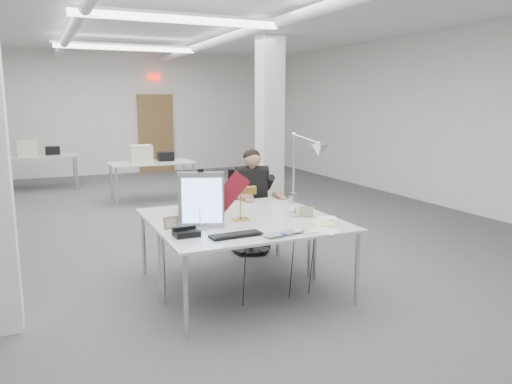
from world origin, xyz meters
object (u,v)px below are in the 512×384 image
at_px(desk_main, 260,230).
at_px(seated_person, 252,184).
at_px(desk_phone, 186,233).
at_px(laptop, 284,235).
at_px(beige_monitor, 200,196).
at_px(office_chair, 251,212).
at_px(bankers_lamp, 240,206).
at_px(monitor, 201,200).
at_px(architect_lamp, 304,168).

height_order(desk_main, seated_person, seated_person).
height_order(desk_main, desk_phone, desk_phone).
bearing_deg(laptop, beige_monitor, 92.93).
height_order(seated_person, beige_monitor, seated_person).
bearing_deg(office_chair, bankers_lamp, -102.41).
height_order(monitor, bankers_lamp, monitor).
bearing_deg(desk_phone, desk_main, -3.17).
distance_m(seated_person, architect_lamp, 0.97).
relative_size(office_chair, architect_lamp, 1.17).
xyz_separation_m(seated_person, beige_monitor, (-0.88, -0.58, 0.02)).
bearing_deg(bankers_lamp, beige_monitor, 130.23).
bearing_deg(monitor, architect_lamp, 37.87).
bearing_deg(seated_person, desk_phone, -115.38).
relative_size(seated_person, monitor, 1.80).
distance_m(laptop, beige_monitor, 1.37).
height_order(laptop, architect_lamp, architect_lamp).
xyz_separation_m(desk_main, bankers_lamp, (-0.04, 0.38, 0.16)).
bearing_deg(office_chair, laptop, -89.87).
relative_size(desk_main, desk_phone, 8.30).
distance_m(desk_main, beige_monitor, 1.02).
height_order(office_chair, beige_monitor, beige_monitor).
height_order(office_chair, bankers_lamp, bankers_lamp).
distance_m(bankers_lamp, desk_phone, 0.75).
xyz_separation_m(bankers_lamp, beige_monitor, (-0.23, 0.59, 0.01)).
xyz_separation_m(desk_phone, beige_monitor, (0.43, 0.93, 0.14)).
bearing_deg(desk_phone, architect_lamp, 21.99).
height_order(seated_person, bankers_lamp, seated_person).
bearing_deg(architect_lamp, beige_monitor, 178.39).
distance_m(monitor, beige_monitor, 0.76).
xyz_separation_m(seated_person, architect_lamp, (0.25, -0.88, 0.30)).
xyz_separation_m(office_chair, monitor, (-1.09, -1.35, 0.50)).
distance_m(office_chair, desk_phone, 2.06).
height_order(desk_main, bankers_lamp, bankers_lamp).
bearing_deg(office_chair, desk_phone, -114.47).
bearing_deg(bankers_lamp, laptop, -61.99).
relative_size(office_chair, seated_person, 1.09).
bearing_deg(bankers_lamp, seated_person, 80.14).
bearing_deg(laptop, architect_lamp, 40.66).
height_order(monitor, beige_monitor, monitor).
distance_m(desk_phone, architect_lamp, 1.73).
bearing_deg(laptop, office_chair, 62.90).
relative_size(seated_person, desk_phone, 4.41).
distance_m(office_chair, monitor, 1.81).
xyz_separation_m(desk_main, laptop, (0.07, -0.34, 0.03)).
xyz_separation_m(monitor, beige_monitor, (0.22, 0.72, -0.10)).
relative_size(desk_main, monitor, 3.38).
bearing_deg(seated_person, office_chair, 105.35).
bearing_deg(architect_lamp, seated_person, 118.98).
xyz_separation_m(desk_main, monitor, (-0.49, 0.25, 0.28)).
bearing_deg(desk_phone, office_chair, 50.02).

